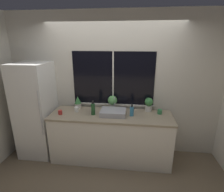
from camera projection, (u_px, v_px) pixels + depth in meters
ground_plane at (109, 169)px, 3.10m from camera, size 14.00×14.00×0.00m
wall_back at (113, 85)px, 3.37m from camera, size 8.00×0.09×2.70m
wall_left at (36, 75)px, 4.35m from camera, size 0.06×7.00×2.70m
wall_right at (208, 79)px, 3.89m from camera, size 0.06×7.00×2.70m
counter at (111, 137)px, 3.27m from camera, size 2.19×0.67×0.91m
refrigerator at (36, 110)px, 3.35m from camera, size 0.62×0.68×1.80m
sink at (113, 112)px, 3.12m from camera, size 0.45×0.39×0.26m
potted_plant_left at (78, 102)px, 3.42m from camera, size 0.13×0.13×0.24m
potted_plant_center at (113, 101)px, 3.33m from camera, size 0.18×0.18×0.27m
potted_plant_right at (149, 104)px, 3.26m from camera, size 0.15×0.15×0.26m
soap_bottle at (132, 111)px, 3.06m from camera, size 0.07×0.07×0.21m
bottle_tall at (93, 109)px, 3.10m from camera, size 0.07×0.07×0.26m
mug_red at (60, 112)px, 3.13m from camera, size 0.07×0.07×0.08m
mug_green at (160, 112)px, 3.16m from camera, size 0.08×0.08×0.08m
mug_white at (76, 109)px, 3.25m from camera, size 0.07×0.07×0.09m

